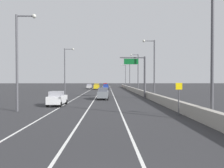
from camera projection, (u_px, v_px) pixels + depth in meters
ground_plane at (107, 90)px, 68.72m from camera, size 320.00×320.00×0.00m
lane_stripe_left at (87, 92)px, 59.60m from camera, size 0.16×130.00×0.00m
lane_stripe_center at (99, 92)px, 59.68m from camera, size 0.16×130.00×0.00m
lane_stripe_right at (112, 92)px, 59.76m from camera, size 0.16×130.00×0.00m
jersey_barrier_right at (142, 93)px, 44.90m from camera, size 0.60×120.00×1.10m
overhead_sign_gantry at (141, 72)px, 38.63m from camera, size 4.68×0.36×7.50m
speed_advisory_sign at (179, 97)px, 19.45m from camera, size 0.60×0.11×3.00m
lamp_post_right_near at (209, 47)px, 16.60m from camera, size 2.14×0.44×10.09m
lamp_post_right_second at (153, 65)px, 36.29m from camera, size 2.14×0.44×10.09m
lamp_post_right_third at (137, 70)px, 55.98m from camera, size 2.14×0.44×10.09m
lamp_post_right_fourth at (129, 73)px, 75.67m from camera, size 2.14×0.44×10.09m
lamp_post_right_fifth at (125, 74)px, 95.36m from camera, size 2.14×0.44×10.09m
lamp_post_left_near at (19, 56)px, 22.21m from camera, size 2.14×0.44×10.09m
lamp_post_left_mid at (66, 68)px, 45.84m from camera, size 2.14×0.44×10.09m
car_red_0 at (105, 85)px, 97.08m from camera, size 2.02×4.62×1.98m
car_gray_1 at (103, 94)px, 36.33m from camera, size 1.92×4.54×1.98m
car_white_2 at (57, 98)px, 27.24m from camera, size 1.87×4.18×1.85m
car_blue_3 at (106, 87)px, 76.62m from camera, size 1.95×4.46×1.90m
car_yellow_4 at (97, 86)px, 75.39m from camera, size 1.97×4.59×2.12m
car_silver_5 at (89, 86)px, 80.00m from camera, size 1.96×4.42×1.90m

